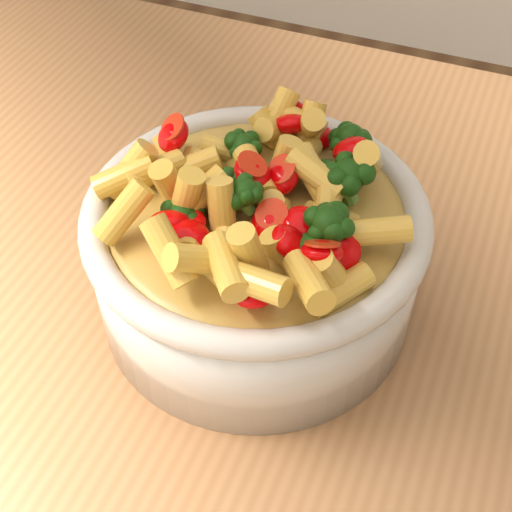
% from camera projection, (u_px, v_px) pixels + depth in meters
% --- Properties ---
extents(table, '(1.20, 0.80, 0.90)m').
position_uv_depth(table, '(185.00, 308.00, 0.74)').
color(table, '#AA7449').
rests_on(table, ground).
extents(serving_bowl, '(0.27, 0.27, 0.12)m').
position_uv_depth(serving_bowl, '(256.00, 255.00, 0.57)').
color(serving_bowl, silver).
rests_on(serving_bowl, table).
extents(pasta_salad, '(0.21, 0.21, 0.05)m').
position_uv_depth(pasta_salad, '(256.00, 188.00, 0.52)').
color(pasta_salad, gold).
rests_on(pasta_salad, serving_bowl).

